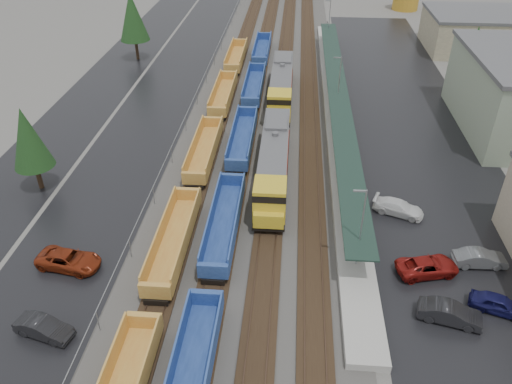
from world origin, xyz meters
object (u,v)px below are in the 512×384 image
(well_string_yellow, at_px, (192,189))
(locomotive_trail, at_px, (281,86))
(parked_car_east_e, at_px, (480,259))
(parked_car_east_c, at_px, (398,208))
(parked_car_west_c, at_px, (69,260))
(parked_car_east_a, at_px, (450,313))
(parked_car_east_d, at_px, (499,304))
(parked_car_west_b, at_px, (44,328))
(locomotive_lead, at_px, (274,164))
(well_string_blue, at_px, (235,175))
(parked_car_east_b, at_px, (427,266))

(well_string_yellow, bearing_deg, locomotive_trail, 71.94)
(parked_car_east_e, bearing_deg, parked_car_east_c, 36.43)
(parked_car_west_c, relative_size, parked_car_east_a, 1.16)
(locomotive_trail, xyz_separation_m, parked_car_east_d, (17.81, -37.54, -1.67))
(parked_car_east_c, bearing_deg, locomotive_trail, 46.84)
(well_string_yellow, distance_m, parked_car_west_b, 19.40)
(parked_car_west_c, height_order, parked_car_east_d, parked_car_west_c)
(locomotive_lead, bearing_deg, parked_car_west_b, -125.47)
(locomotive_lead, distance_m, locomotive_trail, 21.00)
(locomotive_lead, relative_size, well_string_blue, 0.21)
(parked_car_west_b, distance_m, parked_car_east_b, 29.94)
(locomotive_lead, bearing_deg, parked_car_east_c, -20.18)
(parked_car_west_c, height_order, parked_car_east_a, parked_car_east_a)
(parked_car_east_d, height_order, parked_car_east_e, parked_car_east_e)
(well_string_blue, relative_size, parked_car_east_b, 18.75)
(well_string_blue, bearing_deg, parked_car_west_c, -131.84)
(locomotive_trail, distance_m, parked_car_east_d, 41.58)
(parked_car_west_c, bearing_deg, parked_car_west_b, -162.93)
(well_string_blue, bearing_deg, well_string_yellow, -143.61)
(parked_car_east_a, bearing_deg, parked_car_east_c, 21.01)
(parked_car_west_b, height_order, parked_car_west_c, parked_car_west_c)
(locomotive_trail, distance_m, well_string_yellow, 25.83)
(locomotive_lead, distance_m, parked_car_east_e, 21.29)
(locomotive_trail, height_order, parked_car_west_b, locomotive_trail)
(parked_car_west_c, height_order, parked_car_east_b, parked_car_west_c)
(parked_car_west_b, height_order, parked_car_east_c, parked_car_west_b)
(well_string_blue, bearing_deg, parked_car_east_a, -43.92)
(parked_car_west_c, distance_m, parked_car_east_a, 30.45)
(parked_car_west_b, height_order, parked_car_east_e, parked_car_east_e)
(well_string_yellow, xyz_separation_m, parked_car_east_e, (25.89, -7.89, -0.40))
(locomotive_trail, xyz_separation_m, parked_car_west_c, (-16.33, -35.36, -1.64))
(parked_car_west_c, bearing_deg, parked_car_east_e, -76.15)
(parked_car_east_c, xyz_separation_m, parked_car_east_e, (5.64, -6.92, 0.03))
(well_string_yellow, height_order, parked_car_east_e, well_string_yellow)
(parked_car_east_a, height_order, parked_car_east_d, parked_car_east_a)
(parked_car_east_b, bearing_deg, parked_car_east_a, 172.60)
(well_string_yellow, relative_size, parked_car_east_d, 22.37)
(parked_car_east_c, xyz_separation_m, parked_car_east_d, (5.56, -12.04, 0.02))
(locomotive_lead, bearing_deg, well_string_yellow, -156.18)
(parked_car_east_e, bearing_deg, locomotive_lead, 54.70)
(well_string_yellow, bearing_deg, locomotive_lead, 23.82)
(well_string_blue, height_order, parked_car_west_b, well_string_blue)
(well_string_blue, distance_m, parked_car_west_c, 18.49)
(parked_car_east_a, relative_size, parked_car_east_b, 0.90)
(parked_car_east_c, bearing_deg, parked_car_east_a, -151.68)
(well_string_yellow, xyz_separation_m, parked_car_east_d, (25.81, -13.01, -0.42))
(well_string_yellow, xyz_separation_m, parked_car_east_a, (21.92, -14.30, -0.37))
(well_string_yellow, height_order, parked_car_east_c, well_string_yellow)
(parked_car_east_c, distance_m, parked_car_east_d, 13.26)
(parked_car_east_d, bearing_deg, parked_car_east_a, 127.55)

